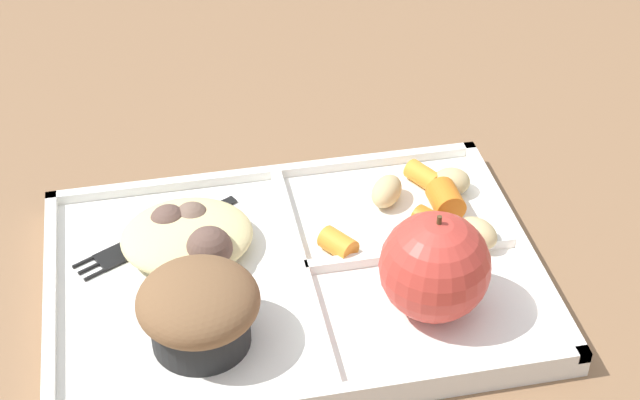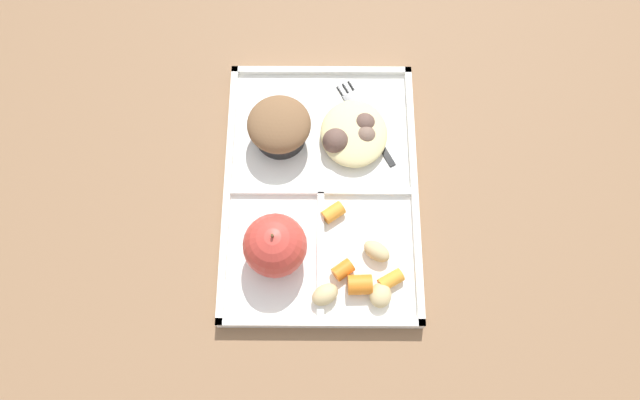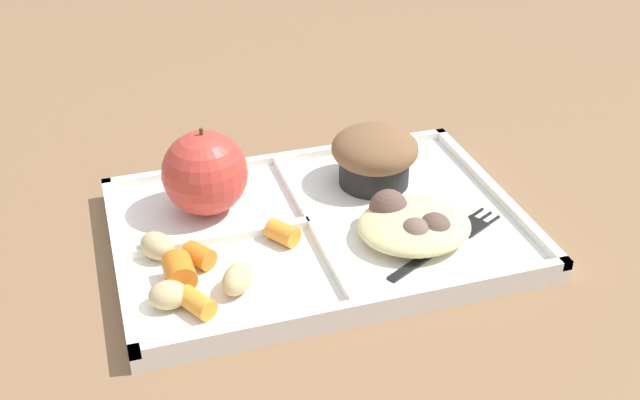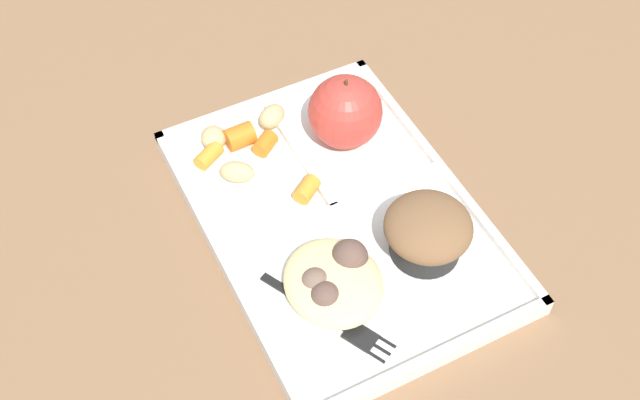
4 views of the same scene
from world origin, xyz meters
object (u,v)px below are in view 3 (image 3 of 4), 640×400
Objects in this scene: lunch_tray at (318,230)px; plastic_fork at (451,239)px; green_apple at (205,173)px; bran_muffin at (375,155)px.

lunch_tray is 0.13m from plastic_fork.
plastic_fork is (0.21, -0.12, -0.04)m from green_apple.
lunch_tray is 0.12m from green_apple.
green_apple is (-0.10, 0.06, 0.05)m from lunch_tray.
bran_muffin is at bearing 104.80° from plastic_fork.
green_apple is 0.24m from plastic_fork.
green_apple reaches higher than bran_muffin.
bran_muffin is at bearing 0.00° from green_apple.
green_apple is at bearing 149.71° from plastic_fork.
green_apple reaches higher than lunch_tray.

